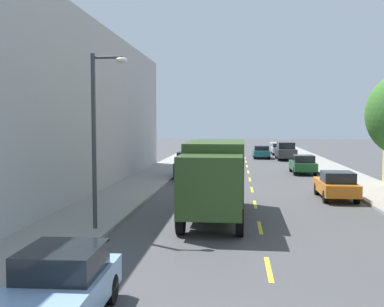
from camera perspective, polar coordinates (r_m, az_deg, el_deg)
name	(u,v)px	position (r m, az deg, el deg)	size (l,w,h in m)	color
ground_plane	(249,175)	(35.69, 7.12, -2.64)	(160.00, 160.00, 0.00)	#424244
sidewalk_left	(154,176)	(34.25, -4.77, -2.78)	(3.20, 120.00, 0.14)	gray
sidewalk_right	(349,178)	(34.61, 19.05, -2.91)	(3.20, 120.00, 0.14)	gray
lane_centerline_dashes	(251,184)	(30.23, 7.37, -3.81)	(0.14, 47.20, 0.01)	yellow
apartment_block_opposite	(17,109)	(28.51, -21.08, 5.27)	(10.00, 36.00, 9.70)	#A8A8AD
street_lamp	(98,127)	(16.92, -11.68, 3.24)	(1.35, 0.28, 6.38)	#38383D
delivery_box_truck	(216,174)	(19.30, 2.98, -2.62)	(2.51, 7.68, 3.21)	#2D471E
parked_suv_charcoal	(286,151)	(50.51, 11.64, 0.33)	(1.95, 4.80, 1.93)	#333338
parked_hatchback_forest	(303,164)	(37.01, 13.71, -1.32)	(1.75, 4.00, 1.50)	#194C28
parked_hatchback_orange	(336,185)	(25.16, 17.60, -3.78)	(1.78, 4.02, 1.50)	orange
parked_sedan_white	(205,153)	(50.12, 1.66, 0.11)	(1.93, 4.55, 1.43)	silver
parked_suv_black	(191,164)	(33.49, -0.18, -1.34)	(1.98, 4.81, 1.93)	black
parked_hatchback_sky	(56,290)	(9.67, -16.66, -16.05)	(1.84, 4.04, 1.50)	#7A9EC6
parked_sedan_silver	(279,149)	(58.55, 10.83, 0.59)	(1.89, 4.53, 1.43)	#B2B5BA
moving_teal_sedan	(261,152)	(52.42, 8.66, 0.23)	(1.80, 4.50, 1.43)	#195B60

